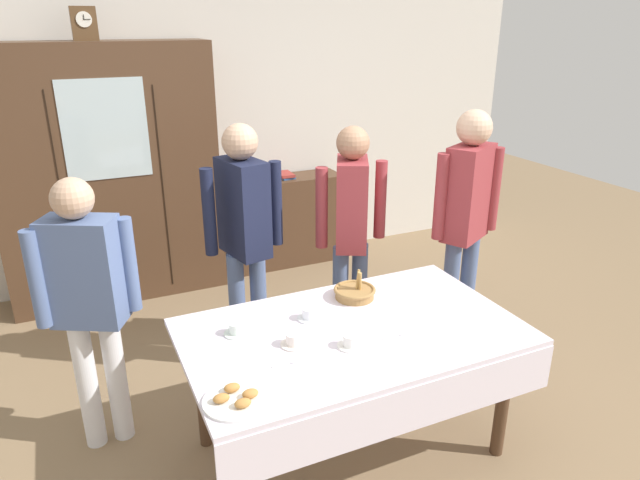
# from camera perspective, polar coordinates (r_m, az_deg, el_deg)

# --- Properties ---
(ground_plane) EXTENTS (12.00, 12.00, 0.00)m
(ground_plane) POSITION_cam_1_polar(r_m,az_deg,el_deg) (3.54, 1.42, -18.09)
(ground_plane) COLOR #846B4C
(ground_plane) RESTS_ON ground
(back_wall) EXTENTS (6.40, 0.10, 2.70)m
(back_wall) POSITION_cam_1_polar(r_m,az_deg,el_deg) (5.32, -11.25, 11.16)
(back_wall) COLOR silver
(back_wall) RESTS_ON ground
(dining_table) EXTENTS (1.72, 1.03, 0.76)m
(dining_table) POSITION_cam_1_polar(r_m,az_deg,el_deg) (2.99, 3.54, -10.85)
(dining_table) COLOR #4C3321
(dining_table) RESTS_ON ground
(wall_cabinet) EXTENTS (1.72, 0.46, 2.10)m
(wall_cabinet) POSITION_cam_1_polar(r_m,az_deg,el_deg) (4.97, -20.31, 5.98)
(wall_cabinet) COLOR #4C3321
(wall_cabinet) RESTS_ON ground
(mantel_clock) EXTENTS (0.18, 0.11, 0.24)m
(mantel_clock) POSITION_cam_1_polar(r_m,az_deg,el_deg) (4.82, -22.55, 19.40)
(mantel_clock) COLOR brown
(mantel_clock) RESTS_ON wall_cabinet
(bookshelf_low) EXTENTS (1.08, 0.35, 0.86)m
(bookshelf_low) POSITION_cam_1_polar(r_m,az_deg,el_deg) (5.51, -3.40, 1.95)
(bookshelf_low) COLOR #4C3321
(bookshelf_low) RESTS_ON ground
(book_stack) EXTENTS (0.14, 0.22, 0.05)m
(book_stack) POSITION_cam_1_polar(r_m,az_deg,el_deg) (5.38, -3.51, 6.49)
(book_stack) COLOR #2D5184
(book_stack) RESTS_ON bookshelf_low
(tea_cup_far_left) EXTENTS (0.13, 0.13, 0.06)m
(tea_cup_far_left) POSITION_cam_1_polar(r_m,az_deg,el_deg) (2.80, 3.09, -10.13)
(tea_cup_far_left) COLOR white
(tea_cup_far_left) RESTS_ON dining_table
(tea_cup_near_right) EXTENTS (0.13, 0.13, 0.06)m
(tea_cup_near_right) POSITION_cam_1_polar(r_m,az_deg,el_deg) (2.93, -8.31, -8.88)
(tea_cup_near_right) COLOR silver
(tea_cup_near_right) RESTS_ON dining_table
(tea_cup_front_edge) EXTENTS (0.13, 0.13, 0.06)m
(tea_cup_front_edge) POSITION_cam_1_polar(r_m,az_deg,el_deg) (2.81, -2.63, -9.97)
(tea_cup_front_edge) COLOR white
(tea_cup_front_edge) RESTS_ON dining_table
(tea_cup_far_right) EXTENTS (0.13, 0.13, 0.06)m
(tea_cup_far_right) POSITION_cam_1_polar(r_m,az_deg,el_deg) (3.04, -1.06, -7.44)
(tea_cup_far_right) COLOR white
(tea_cup_far_right) RESTS_ON dining_table
(bread_basket) EXTENTS (0.24, 0.24, 0.16)m
(bread_basket) POSITION_cam_1_polar(r_m,az_deg,el_deg) (3.26, 3.49, -5.23)
(bread_basket) COLOR #9E7542
(bread_basket) RESTS_ON dining_table
(pastry_plate) EXTENTS (0.28, 0.28, 0.05)m
(pastry_plate) POSITION_cam_1_polar(r_m,az_deg,el_deg) (2.48, -8.38, -15.45)
(pastry_plate) COLOR white
(pastry_plate) RESTS_ON dining_table
(spoon_mid_left) EXTENTS (0.12, 0.02, 0.01)m
(spoon_mid_left) POSITION_cam_1_polar(r_m,az_deg,el_deg) (2.92, 7.68, -9.44)
(spoon_mid_left) COLOR silver
(spoon_mid_left) RESTS_ON dining_table
(spoon_back_edge) EXTENTS (0.12, 0.02, 0.01)m
(spoon_back_edge) POSITION_cam_1_polar(r_m,az_deg,el_deg) (2.69, -3.25, -12.22)
(spoon_back_edge) COLOR silver
(spoon_back_edge) RESTS_ON dining_table
(person_near_right_end) EXTENTS (0.52, 0.39, 1.66)m
(person_near_right_end) POSITION_cam_1_polar(r_m,az_deg,el_deg) (3.67, -7.60, 1.47)
(person_near_right_end) COLOR slate
(person_near_right_end) RESTS_ON ground
(person_behind_table_left) EXTENTS (0.52, 0.34, 1.54)m
(person_behind_table_left) POSITION_cam_1_polar(r_m,az_deg,el_deg) (3.18, -22.24, -4.91)
(person_behind_table_left) COLOR silver
(person_behind_table_left) RESTS_ON ground
(person_by_cabinet) EXTENTS (0.52, 0.41, 1.62)m
(person_by_cabinet) POSITION_cam_1_polar(r_m,az_deg,el_deg) (3.83, 3.15, 1.96)
(person_by_cabinet) COLOR slate
(person_by_cabinet) RESTS_ON ground
(person_beside_shelf) EXTENTS (0.52, 0.35, 1.72)m
(person_beside_shelf) POSITION_cam_1_polar(r_m,az_deg,el_deg) (3.95, 14.44, 2.96)
(person_beside_shelf) COLOR slate
(person_beside_shelf) RESTS_ON ground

